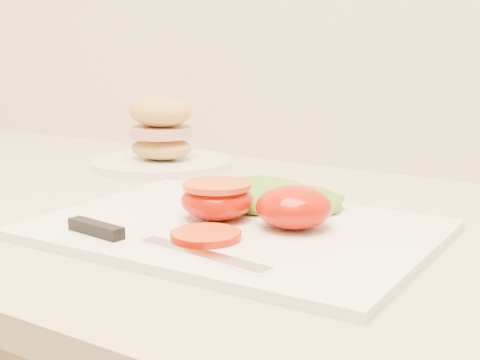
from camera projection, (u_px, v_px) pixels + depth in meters
The scene contains 8 objects.
cutting_board at pixel (235, 229), 0.69m from camera, with size 0.39×0.28×0.01m, color white.
tomato_half_dome at pixel (294, 207), 0.67m from camera, with size 0.08×0.08×0.04m, color #B71A00.
tomato_half_cut at pixel (217, 199), 0.70m from camera, with size 0.08×0.08×0.04m.
tomato_slice_0 at pixel (206, 235), 0.64m from camera, with size 0.07×0.07×0.01m, color #E1500F.
lettuce_leaf_0 at pixel (261, 195), 0.76m from camera, with size 0.13×0.09×0.03m, color #5C9928.
lettuce_leaf_1 at pixel (302, 201), 0.74m from camera, with size 0.10×0.07×0.02m, color #5C9928.
knife at pixel (135, 238), 0.62m from camera, with size 0.23×0.03×0.01m.
sandwich_plate at pixel (161, 142), 1.04m from camera, with size 0.22×0.22×0.11m.
Camera 1 is at (-0.25, 1.06, 1.13)m, focal length 50.00 mm.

